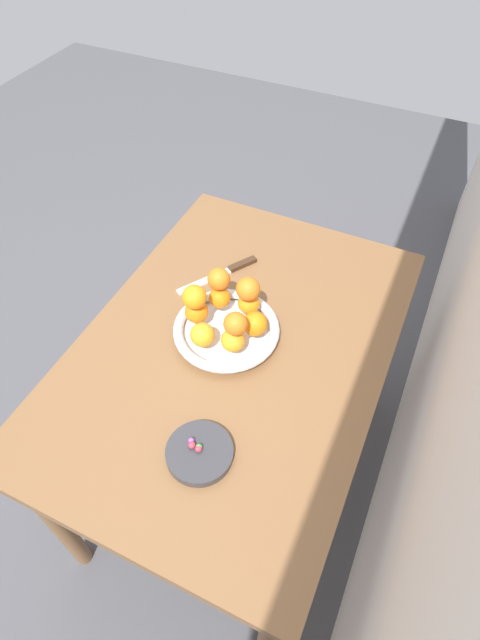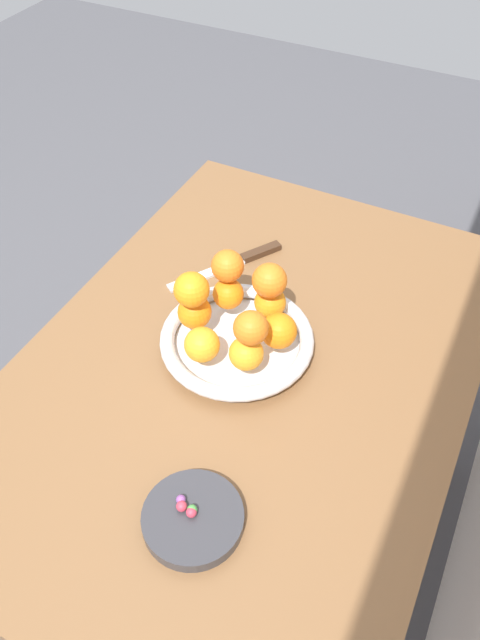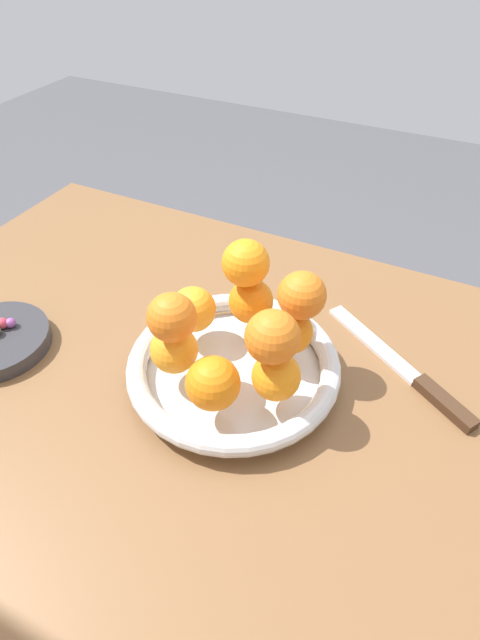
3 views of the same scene
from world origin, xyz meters
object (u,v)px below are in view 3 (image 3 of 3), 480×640
at_px(orange_8, 274,335).
at_px(knife, 409,372).
at_px(fruit_bowl, 234,367).
at_px(orange_5, 193,309).
at_px(orange_2, 277,374).
at_px(orange_0, 174,350).
at_px(orange_9, 248,264).
at_px(orange_3, 290,332).
at_px(dining_table, 212,430).
at_px(candy_ball_0, 11,323).
at_px(orange_4, 251,301).
at_px(candy_ball_2, 2,323).
at_px(orange_6, 172,317).
at_px(orange_1, 213,383).
at_px(orange_7, 302,295).

xyz_separation_m(orange_8, knife, (-0.14, -0.13, -0.12)).
relative_size(fruit_bowl, orange_5, 4.51).
xyz_separation_m(orange_2, orange_8, (0.01, -0.00, 0.06)).
relative_size(orange_0, orange_9, 0.95).
bearing_deg(orange_3, dining_table, 45.20).
bearing_deg(orange_0, candy_ball_0, 5.08).
bearing_deg(orange_2, orange_4, -51.55).
height_order(orange_8, candy_ball_0, orange_8).
bearing_deg(orange_4, orange_0, 70.02).
xyz_separation_m(dining_table, candy_ball_2, (0.30, 0.04, 0.12)).
distance_m(orange_6, candy_ball_2, 0.29).
bearing_deg(orange_3, orange_5, 7.89).
xyz_separation_m(orange_1, orange_5, (0.09, -0.10, -0.00)).
bearing_deg(orange_2, knife, -135.43).
height_order(orange_9, candy_ball_0, orange_9).
xyz_separation_m(fruit_bowl, orange_3, (-0.06, -0.05, 0.05)).
distance_m(fruit_bowl, orange_0, 0.09).
bearing_deg(orange_0, orange_5, -77.44).
relative_size(orange_5, knife, 0.27).
bearing_deg(orange_7, orange_0, 38.43).
bearing_deg(orange_4, orange_5, 38.50).
relative_size(fruit_bowl, orange_1, 4.36).
bearing_deg(dining_table, orange_6, 32.03).
height_order(orange_0, orange_1, orange_1).
bearing_deg(orange_1, dining_table, -54.04).
bearing_deg(orange_7, orange_4, -18.38).
bearing_deg(orange_7, orange_2, 93.56).
relative_size(candy_ball_0, knife, 0.06).
xyz_separation_m(fruit_bowl, orange_5, (0.07, -0.03, 0.05)).
bearing_deg(orange_2, orange_1, 38.74).
bearing_deg(orange_8, dining_table, 2.92).
xyz_separation_m(orange_8, orange_9, (0.08, -0.10, 0.00)).
bearing_deg(orange_3, candy_ball_0, 17.20).
xyz_separation_m(orange_5, orange_6, (-0.02, 0.08, 0.06)).
height_order(orange_0, candy_ball_2, orange_0).
bearing_deg(candy_ball_2, orange_1, -179.82).
distance_m(orange_4, orange_5, 0.08).
relative_size(dining_table, orange_6, 19.07).
relative_size(orange_4, orange_6, 1.06).
xyz_separation_m(orange_6, candy_ball_0, (0.26, 0.02, -0.10)).
distance_m(fruit_bowl, orange_6, 0.13).
height_order(fruit_bowl, orange_3, orange_3).
xyz_separation_m(orange_4, candy_ball_0, (0.30, 0.15, -0.04)).
bearing_deg(orange_7, orange_6, 41.13).
bearing_deg(orange_5, candy_ball_2, 22.45).
bearing_deg(orange_0, orange_9, -108.46).
xyz_separation_m(fruit_bowl, orange_4, (0.01, -0.08, 0.05)).
relative_size(dining_table, orange_4, 18.07).
distance_m(orange_1, candy_ball_0, 0.33).
xyz_separation_m(orange_0, orange_7, (-0.12, -0.10, 0.06)).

